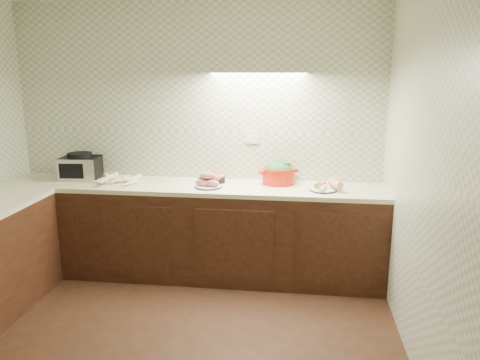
# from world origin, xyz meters

# --- Properties ---
(room) EXTENTS (3.60, 3.60, 2.60)m
(room) POSITION_xyz_m (0.00, 0.00, 1.63)
(room) COLOR black
(room) RESTS_ON ground
(counter) EXTENTS (3.60, 3.60, 0.90)m
(counter) POSITION_xyz_m (-0.68, 0.68, 0.45)
(counter) COLOR black
(counter) RESTS_ON ground
(toaster_oven) EXTENTS (0.39, 0.31, 0.26)m
(toaster_oven) POSITION_xyz_m (-1.13, 1.59, 1.02)
(toaster_oven) COLOR black
(toaster_oven) RESTS_ON counter
(parsnip_pile) EXTENTS (0.46, 0.44, 0.08)m
(parsnip_pile) POSITION_xyz_m (-0.65, 1.46, 0.93)
(parsnip_pile) COLOR #EFE9BE
(parsnip_pile) RESTS_ON counter
(sweet_potato_plate) EXTENTS (0.25, 0.25, 0.15)m
(sweet_potato_plate) POSITION_xyz_m (0.18, 1.43, 0.95)
(sweet_potato_plate) COLOR #111838
(sweet_potato_plate) RESTS_ON counter
(onion_bowl) EXTENTS (0.14, 0.14, 0.11)m
(onion_bowl) POSITION_xyz_m (0.23, 1.62, 0.94)
(onion_bowl) COLOR black
(onion_bowl) RESTS_ON counter
(dutch_oven) EXTENTS (0.41, 0.41, 0.21)m
(dutch_oven) POSITION_xyz_m (0.81, 1.65, 1.00)
(dutch_oven) COLOR red
(dutch_oven) RESTS_ON counter
(veg_plate) EXTENTS (0.31, 0.32, 0.12)m
(veg_plate) POSITION_xyz_m (1.27, 1.47, 0.94)
(veg_plate) COLOR #111838
(veg_plate) RESTS_ON counter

